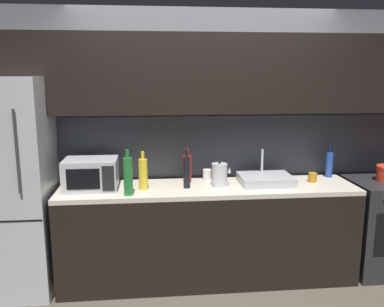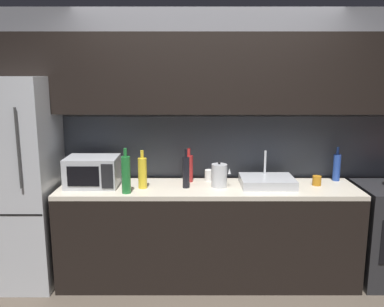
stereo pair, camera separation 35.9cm
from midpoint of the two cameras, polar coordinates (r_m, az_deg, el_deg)
back_wall at (r=3.84m, az=-0.89°, el=5.92°), size 4.42×0.44×2.50m
counter_run at (r=3.82m, az=-0.45°, el=-11.16°), size 2.68×0.60×0.90m
refrigerator at (r=3.90m, az=-26.59°, el=-4.30°), size 0.68×0.69×1.88m
oven_range at (r=4.30m, az=22.79°, el=-9.45°), size 0.60×0.62×0.90m
microwave at (r=3.71m, az=-16.74°, el=-2.82°), size 0.46×0.35×0.27m
sink_basin at (r=3.77m, az=7.64°, el=-3.66°), size 0.48×0.38×0.30m
kettle at (r=3.65m, az=1.09°, el=-3.04°), size 0.18×0.14×0.23m
wine_bottle_dark at (r=3.59m, az=-3.59°, el=-2.64°), size 0.06×0.06×0.35m
wine_bottle_red at (r=3.80m, az=-3.37°, el=-2.09°), size 0.08×0.08×0.32m
wine_bottle_green at (r=3.44m, az=-11.95°, el=-3.14°), size 0.08×0.08×0.39m
wine_bottle_yellow at (r=3.59m, az=-9.76°, el=-2.85°), size 0.08×0.08×0.34m
wine_bottle_blue at (r=4.13m, az=16.44°, el=-1.41°), size 0.07×0.07×0.32m
mug_amber at (r=3.92m, az=14.11°, el=-3.32°), size 0.08×0.08×0.09m
mug_white at (r=3.87m, az=-0.52°, el=-3.04°), size 0.08×0.08×0.10m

